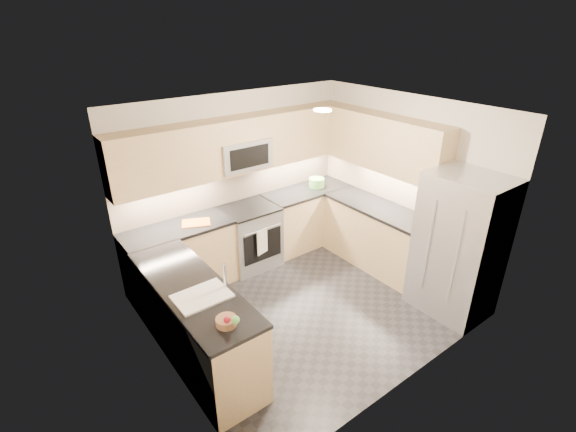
% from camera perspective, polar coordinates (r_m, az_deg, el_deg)
% --- Properties ---
extents(floor, '(3.60, 3.20, 0.00)m').
position_cam_1_polar(floor, '(5.57, 2.23, -12.00)').
color(floor, black).
rests_on(floor, ground).
extents(ceiling, '(3.60, 3.20, 0.02)m').
position_cam_1_polar(ceiling, '(4.50, 2.78, 14.11)').
color(ceiling, beige).
rests_on(ceiling, wall_back).
extents(wall_back, '(3.60, 0.02, 2.50)m').
position_cam_1_polar(wall_back, '(6.12, -7.11, 4.88)').
color(wall_back, beige).
rests_on(wall_back, floor).
extents(wall_front, '(3.60, 0.02, 2.50)m').
position_cam_1_polar(wall_front, '(3.97, 17.44, -8.40)').
color(wall_front, beige).
rests_on(wall_front, floor).
extents(wall_left, '(0.02, 3.20, 2.50)m').
position_cam_1_polar(wall_left, '(4.14, -17.33, -6.94)').
color(wall_left, beige).
rests_on(wall_left, floor).
extents(wall_right, '(0.02, 3.20, 2.50)m').
position_cam_1_polar(wall_right, '(6.12, 15.63, 4.11)').
color(wall_right, beige).
rests_on(wall_right, floor).
extents(base_cab_back_left, '(1.42, 0.60, 0.90)m').
position_cam_1_polar(base_cab_back_left, '(5.80, -14.48, -5.83)').
color(base_cab_back_left, '#D4B280').
rests_on(base_cab_back_left, floor).
extents(base_cab_back_right, '(1.42, 0.60, 0.90)m').
position_cam_1_polar(base_cab_back_right, '(6.78, 2.49, -0.17)').
color(base_cab_back_right, '#D4B280').
rests_on(base_cab_back_right, floor).
extents(base_cab_right, '(0.60, 1.70, 0.90)m').
position_cam_1_polar(base_cab_right, '(6.32, 12.04, -2.80)').
color(base_cab_right, '#D4B280').
rests_on(base_cab_right, floor).
extents(base_cab_peninsula, '(0.60, 2.00, 0.90)m').
position_cam_1_polar(base_cab_peninsula, '(4.68, -12.53, -14.14)').
color(base_cab_peninsula, '#D4B280').
rests_on(base_cab_peninsula, floor).
extents(countertop_back_left, '(1.42, 0.63, 0.04)m').
position_cam_1_polar(countertop_back_left, '(5.58, -15.00, -1.70)').
color(countertop_back_left, black).
rests_on(countertop_back_left, base_cab_back_left).
extents(countertop_back_right, '(1.42, 0.63, 0.04)m').
position_cam_1_polar(countertop_back_right, '(6.59, 2.57, 3.51)').
color(countertop_back_right, black).
rests_on(countertop_back_right, base_cab_back_right).
extents(countertop_right, '(0.63, 1.70, 0.04)m').
position_cam_1_polar(countertop_right, '(6.11, 12.44, 1.08)').
color(countertop_right, black).
rests_on(countertop_right, base_cab_right).
extents(countertop_peninsula, '(0.63, 2.00, 0.04)m').
position_cam_1_polar(countertop_peninsula, '(4.40, -13.11, -9.41)').
color(countertop_peninsula, black).
rests_on(countertop_peninsula, base_cab_peninsula).
extents(upper_cab_back, '(3.60, 0.35, 0.75)m').
position_cam_1_polar(upper_cab_back, '(5.80, -6.53, 9.72)').
color(upper_cab_back, '#D4B280').
rests_on(upper_cab_back, wall_back).
extents(upper_cab_right, '(0.35, 1.95, 0.75)m').
position_cam_1_polar(upper_cab_right, '(5.98, 13.15, 9.70)').
color(upper_cab_right, '#D4B280').
rests_on(upper_cab_right, wall_right).
extents(backsplash_back, '(3.60, 0.01, 0.51)m').
position_cam_1_polar(backsplash_back, '(6.14, -7.06, 4.38)').
color(backsplash_back, tan).
rests_on(backsplash_back, wall_back).
extents(backsplash_right, '(0.01, 2.30, 0.51)m').
position_cam_1_polar(backsplash_right, '(6.40, 12.41, 4.87)').
color(backsplash_right, tan).
rests_on(backsplash_right, wall_right).
extents(gas_range, '(0.76, 0.65, 0.91)m').
position_cam_1_polar(gas_range, '(6.19, -5.18, -2.86)').
color(gas_range, '#9B9DA3').
rests_on(gas_range, floor).
extents(range_cooktop, '(0.76, 0.65, 0.03)m').
position_cam_1_polar(range_cooktop, '(5.99, -5.36, 1.02)').
color(range_cooktop, black).
rests_on(range_cooktop, gas_range).
extents(oven_door_glass, '(0.62, 0.02, 0.45)m').
position_cam_1_polar(oven_door_glass, '(5.95, -3.47, -4.11)').
color(oven_door_glass, black).
rests_on(oven_door_glass, gas_range).
extents(oven_handle, '(0.60, 0.02, 0.02)m').
position_cam_1_polar(oven_handle, '(5.81, -3.43, -1.88)').
color(oven_handle, '#B2B5BA').
rests_on(oven_handle, gas_range).
extents(microwave, '(0.76, 0.40, 0.40)m').
position_cam_1_polar(microwave, '(5.81, -6.34, 8.48)').
color(microwave, '#A5A7AD').
rests_on(microwave, upper_cab_back).
extents(microwave_door, '(0.60, 0.01, 0.28)m').
position_cam_1_polar(microwave_door, '(5.64, -5.24, 8.01)').
color(microwave_door, black).
rests_on(microwave_door, microwave).
extents(refrigerator, '(0.70, 0.90, 1.80)m').
position_cam_1_polar(refrigerator, '(5.43, 22.35, -3.83)').
color(refrigerator, '#ABADB3').
rests_on(refrigerator, floor).
extents(fridge_handle_left, '(0.02, 0.02, 1.20)m').
position_cam_1_polar(fridge_handle_left, '(5.05, 21.91, -5.42)').
color(fridge_handle_left, '#B2B5BA').
rests_on(fridge_handle_left, refrigerator).
extents(fridge_handle_right, '(0.02, 0.02, 1.20)m').
position_cam_1_polar(fridge_handle_right, '(5.21, 18.62, -3.89)').
color(fridge_handle_right, '#B2B5BA').
rests_on(fridge_handle_right, refrigerator).
extents(sink_basin, '(0.52, 0.38, 0.16)m').
position_cam_1_polar(sink_basin, '(4.23, -11.58, -11.46)').
color(sink_basin, white).
rests_on(sink_basin, base_cab_peninsula).
extents(faucet, '(0.03, 0.03, 0.28)m').
position_cam_1_polar(faucet, '(4.21, -8.64, -8.10)').
color(faucet, silver).
rests_on(faucet, countertop_peninsula).
extents(utensil_bowl, '(0.32, 0.32, 0.14)m').
position_cam_1_polar(utensil_bowl, '(6.68, 3.94, 4.60)').
color(utensil_bowl, '#5AA346').
rests_on(utensil_bowl, countertop_back_right).
extents(cutting_board, '(0.43, 0.38, 0.01)m').
position_cam_1_polar(cutting_board, '(5.62, -12.46, -0.91)').
color(cutting_board, '#D85C14').
rests_on(cutting_board, countertop_back_left).
extents(fruit_basket, '(0.20, 0.20, 0.07)m').
position_cam_1_polar(fruit_basket, '(3.82, -8.42, -14.07)').
color(fruit_basket, '#976646').
rests_on(fruit_basket, countertop_peninsula).
extents(fruit_apple, '(0.06, 0.06, 0.06)m').
position_cam_1_polar(fruit_apple, '(3.70, -8.33, -13.88)').
color(fruit_apple, maroon).
rests_on(fruit_apple, fruit_basket).
extents(fruit_pear, '(0.08, 0.08, 0.08)m').
position_cam_1_polar(fruit_pear, '(3.69, -7.21, -13.92)').
color(fruit_pear, '#66C554').
rests_on(fruit_pear, fruit_basket).
extents(dish_towel_check, '(0.20, 0.07, 0.38)m').
position_cam_1_polar(dish_towel_check, '(5.86, -3.55, -3.51)').
color(dish_towel_check, white).
rests_on(dish_towel_check, oven_handle).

